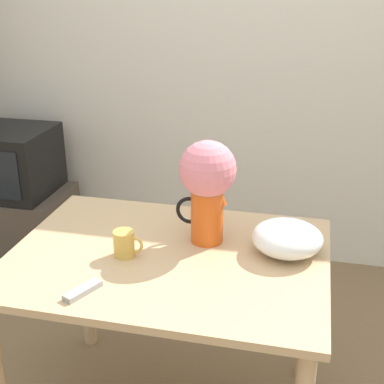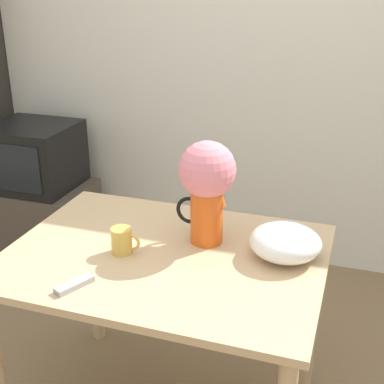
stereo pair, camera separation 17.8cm
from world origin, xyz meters
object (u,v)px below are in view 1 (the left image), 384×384
flower_vase (207,181)px  white_bowl (287,238)px  coffee_mug (125,244)px  tv_set (9,161)px

flower_vase → white_bowl: 0.37m
coffee_mug → white_bowl: 0.61m
flower_vase → white_bowl: (0.31, -0.03, -0.19)m
coffee_mug → tv_set: (-1.21, 1.18, -0.17)m
flower_vase → coffee_mug: bearing=-145.3°
coffee_mug → tv_set: size_ratio=0.22×
coffee_mug → tv_set: bearing=135.5°
white_bowl → tv_set: bearing=150.3°
flower_vase → coffee_mug: 0.39m
white_bowl → tv_set: size_ratio=0.50×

